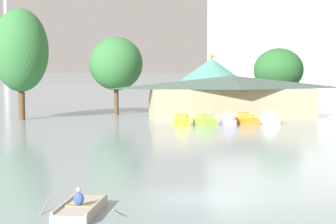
{
  "coord_description": "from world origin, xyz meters",
  "views": [
    {
      "loc": [
        -4.49,
        -23.59,
        5.93
      ],
      "look_at": [
        1.52,
        19.51,
        2.43
      ],
      "focal_mm": 56.45,
      "sensor_mm": 36.0,
      "label": 1
    }
  ],
  "objects_px": {
    "pedal_boat_yellow": "(182,120)",
    "green_roof_pavilion": "(211,80)",
    "boathouse": "(231,96)",
    "shoreline_tree_tall_left": "(20,51)",
    "rowboat_with_rower": "(81,208)",
    "pedal_boat_lavender": "(228,120)",
    "pedal_boat_lime": "(205,121)",
    "background_building_block": "(290,40)",
    "pedal_boat_white": "(270,119)",
    "shoreline_tree_right": "(278,70)",
    "pedal_boat_orange": "(247,120)",
    "shoreline_tree_mid": "(116,64)"
  },
  "relations": [
    {
      "from": "pedal_boat_yellow",
      "to": "green_roof_pavilion",
      "type": "xyz_separation_m",
      "value": [
        7.9,
        20.92,
        3.82
      ]
    },
    {
      "from": "pedal_boat_yellow",
      "to": "boathouse",
      "type": "height_order",
      "value": "boathouse"
    },
    {
      "from": "pedal_boat_yellow",
      "to": "shoreline_tree_tall_left",
      "type": "bearing_deg",
      "value": -113.59
    },
    {
      "from": "rowboat_with_rower",
      "to": "pedal_boat_lavender",
      "type": "bearing_deg",
      "value": -9.03
    },
    {
      "from": "pedal_boat_lime",
      "to": "background_building_block",
      "type": "height_order",
      "value": "background_building_block"
    },
    {
      "from": "pedal_boat_lavender",
      "to": "green_roof_pavilion",
      "type": "relative_size",
      "value": 0.27
    },
    {
      "from": "pedal_boat_lavender",
      "to": "pedal_boat_white",
      "type": "bearing_deg",
      "value": 95.29
    },
    {
      "from": "boathouse",
      "to": "background_building_block",
      "type": "xyz_separation_m",
      "value": [
        23.98,
        43.84,
        9.34
      ]
    },
    {
      "from": "boathouse",
      "to": "shoreline_tree_tall_left",
      "type": "height_order",
      "value": "shoreline_tree_tall_left"
    },
    {
      "from": "shoreline_tree_tall_left",
      "to": "pedal_boat_lavender",
      "type": "bearing_deg",
      "value": -21.83
    },
    {
      "from": "pedal_boat_lime",
      "to": "shoreline_tree_right",
      "type": "distance_m",
      "value": 23.53
    },
    {
      "from": "pedal_boat_orange",
      "to": "shoreline_tree_mid",
      "type": "relative_size",
      "value": 0.31
    },
    {
      "from": "green_roof_pavilion",
      "to": "shoreline_tree_right",
      "type": "height_order",
      "value": "shoreline_tree_right"
    },
    {
      "from": "shoreline_tree_tall_left",
      "to": "shoreline_tree_right",
      "type": "xyz_separation_m",
      "value": [
        34.71,
        8.49,
        -2.31
      ]
    },
    {
      "from": "shoreline_tree_tall_left",
      "to": "background_building_block",
      "type": "bearing_deg",
      "value": 40.47
    },
    {
      "from": "pedal_boat_lime",
      "to": "pedal_boat_lavender",
      "type": "height_order",
      "value": "pedal_boat_lime"
    },
    {
      "from": "shoreline_tree_mid",
      "to": "pedal_boat_lavender",
      "type": "bearing_deg",
      "value": -51.76
    },
    {
      "from": "pedal_boat_orange",
      "to": "rowboat_with_rower",
      "type": "bearing_deg",
      "value": -32.7
    },
    {
      "from": "green_roof_pavilion",
      "to": "background_building_block",
      "type": "relative_size",
      "value": 0.34
    },
    {
      "from": "pedal_boat_yellow",
      "to": "pedal_boat_white",
      "type": "bearing_deg",
      "value": 92.01
    },
    {
      "from": "boathouse",
      "to": "pedal_boat_yellow",
      "type": "bearing_deg",
      "value": -136.44
    },
    {
      "from": "rowboat_with_rower",
      "to": "boathouse",
      "type": "bearing_deg",
      "value": -7.98
    },
    {
      "from": "shoreline_tree_mid",
      "to": "shoreline_tree_right",
      "type": "bearing_deg",
      "value": 7.81
    },
    {
      "from": "rowboat_with_rower",
      "to": "pedal_boat_yellow",
      "type": "relative_size",
      "value": 1.34
    },
    {
      "from": "pedal_boat_yellow",
      "to": "green_roof_pavilion",
      "type": "distance_m",
      "value": 22.69
    },
    {
      "from": "shoreline_tree_tall_left",
      "to": "shoreline_tree_mid",
      "type": "height_order",
      "value": "shoreline_tree_tall_left"
    },
    {
      "from": "rowboat_with_rower",
      "to": "pedal_boat_orange",
      "type": "xyz_separation_m",
      "value": [
        17.11,
        33.96,
        0.27
      ]
    },
    {
      "from": "pedal_boat_lime",
      "to": "pedal_boat_yellow",
      "type": "bearing_deg",
      "value": -111.47
    },
    {
      "from": "pedal_boat_yellow",
      "to": "shoreline_tree_mid",
      "type": "height_order",
      "value": "shoreline_tree_mid"
    },
    {
      "from": "shoreline_tree_mid",
      "to": "background_building_block",
      "type": "bearing_deg",
      "value": 44.17
    },
    {
      "from": "green_roof_pavilion",
      "to": "shoreline_tree_mid",
      "type": "relative_size",
      "value": 1.11
    },
    {
      "from": "pedal_boat_orange",
      "to": "shoreline_tree_right",
      "type": "distance_m",
      "value": 20.41
    },
    {
      "from": "green_roof_pavilion",
      "to": "pedal_boat_yellow",
      "type": "bearing_deg",
      "value": -110.69
    },
    {
      "from": "green_roof_pavilion",
      "to": "pedal_boat_white",
      "type": "bearing_deg",
      "value": -85.03
    },
    {
      "from": "shoreline_tree_tall_left",
      "to": "shoreline_tree_right",
      "type": "relative_size",
      "value": 1.46
    },
    {
      "from": "pedal_boat_lavender",
      "to": "shoreline_tree_tall_left",
      "type": "xyz_separation_m",
      "value": [
        -22.79,
        9.13,
        7.68
      ]
    },
    {
      "from": "pedal_boat_lime",
      "to": "green_roof_pavilion",
      "type": "height_order",
      "value": "green_roof_pavilion"
    },
    {
      "from": "background_building_block",
      "to": "boathouse",
      "type": "bearing_deg",
      "value": -118.68
    },
    {
      "from": "boathouse",
      "to": "green_roof_pavilion",
      "type": "height_order",
      "value": "green_roof_pavilion"
    },
    {
      "from": "pedal_boat_yellow",
      "to": "pedal_boat_white",
      "type": "relative_size",
      "value": 1.12
    },
    {
      "from": "pedal_boat_lime",
      "to": "shoreline_tree_mid",
      "type": "bearing_deg",
      "value": -161.64
    },
    {
      "from": "boathouse",
      "to": "pedal_boat_orange",
      "type": "bearing_deg",
      "value": -89.76
    },
    {
      "from": "rowboat_with_rower",
      "to": "pedal_boat_white",
      "type": "height_order",
      "value": "pedal_boat_white"
    },
    {
      "from": "pedal_boat_lavender",
      "to": "pedal_boat_orange",
      "type": "relative_size",
      "value": 0.97
    },
    {
      "from": "background_building_block",
      "to": "pedal_boat_lavender",
      "type": "bearing_deg",
      "value": -117.25
    },
    {
      "from": "pedal_boat_lavender",
      "to": "shoreline_tree_mid",
      "type": "bearing_deg",
      "value": -136.99
    },
    {
      "from": "shoreline_tree_tall_left",
      "to": "shoreline_tree_mid",
      "type": "relative_size",
      "value": 1.28
    },
    {
      "from": "pedal_boat_white",
      "to": "shoreline_tree_right",
      "type": "xyz_separation_m",
      "value": [
        7.18,
        17.57,
        5.32
      ]
    },
    {
      "from": "shoreline_tree_mid",
      "to": "rowboat_with_rower",
      "type": "bearing_deg",
      "value": -94.12
    },
    {
      "from": "pedal_boat_lavender",
      "to": "pedal_boat_orange",
      "type": "bearing_deg",
      "value": 105.67
    }
  ]
}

